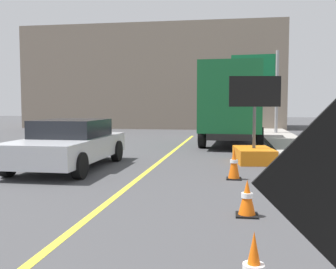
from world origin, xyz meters
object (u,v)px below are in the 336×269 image
traffic_cone_mid_lane (247,198)px  traffic_cone_far_lane (234,164)px  box_truck (233,103)px  arrow_board_trailer (254,147)px  highway_guide_sign (263,78)px  pickup_car (69,144)px

traffic_cone_mid_lane → traffic_cone_far_lane: 3.22m
box_truck → traffic_cone_far_lane: (0.04, -8.81, -1.51)m
traffic_cone_mid_lane → traffic_cone_far_lane: size_ratio=0.77×
arrow_board_trailer → highway_guide_sign: bearing=84.6°
traffic_cone_mid_lane → box_truck: bearing=91.1°
highway_guide_sign → box_truck: bearing=-106.8°
box_truck → highway_guide_sign: 6.36m
pickup_car → traffic_cone_mid_lane: bearing=-41.1°
pickup_car → traffic_cone_mid_lane: 6.48m
box_truck → traffic_cone_far_lane: size_ratio=9.58×
arrow_board_trailer → traffic_cone_mid_lane: size_ratio=4.50×
pickup_car → traffic_cone_far_lane: bearing=-12.6°
highway_guide_sign → traffic_cone_far_lane: (-1.75, -14.72, -3.04)m
box_truck → traffic_cone_far_lane: 8.94m
traffic_cone_mid_lane → traffic_cone_far_lane: bearing=93.5°
arrow_board_trailer → pickup_car: bearing=-159.8°
arrow_board_trailer → box_truck: size_ratio=0.36×
box_truck → highway_guide_sign: (1.78, 5.91, 1.53)m
box_truck → traffic_cone_mid_lane: (0.23, -12.02, -1.60)m
traffic_cone_far_lane → pickup_car: bearing=167.4°
traffic_cone_far_lane → arrow_board_trailer: bearing=78.1°
box_truck → pickup_car: size_ratio=1.58×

